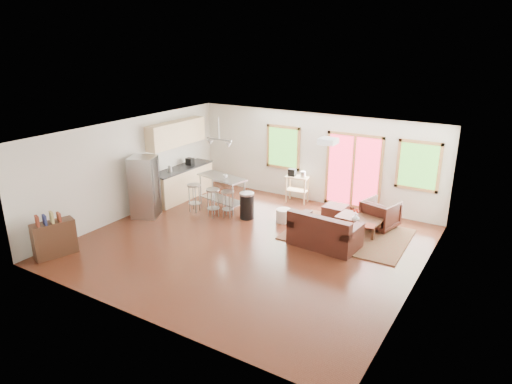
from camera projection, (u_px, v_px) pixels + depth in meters
The scene contains 29 objects.
floor at pixel (249, 244), 10.70m from camera, with size 7.50×7.00×0.02m, color #3C1A0F.
ceiling at pixel (249, 134), 9.85m from camera, with size 7.50×7.00×0.02m, color white.
back_wall at pixel (314, 158), 13.10m from camera, with size 7.50×0.02×2.60m, color silver.
left_wall at pixel (130, 168), 12.13m from camera, with size 0.02×7.00×2.60m, color silver.
right_wall at pixel (421, 226), 8.41m from camera, with size 0.02×7.00×2.60m, color silver.
front_wall at pixel (134, 250), 7.44m from camera, with size 7.50×0.02×2.60m, color silver.
window_left at pixel (283, 147), 13.49m from camera, with size 1.10×0.05×1.30m.
french_doors at pixel (353, 171), 12.53m from camera, with size 1.60×0.05×2.10m.
window_right at pixel (418, 166), 11.56m from camera, with size 1.10×0.05×1.30m.
rug at pixel (347, 234), 11.18m from camera, with size 2.85×2.19×0.03m, color #495C35.
loveseat at pixel (324, 233), 10.48m from camera, with size 1.61×0.98×0.83m.
coffee_table at pixel (360, 219), 11.16m from camera, with size 1.10×0.70×0.42m.
armchair at pixel (380, 213), 11.48m from camera, with size 0.78×0.73×0.81m, color black.
ottoman at pixel (335, 212), 12.09m from camera, with size 0.57×0.57×0.38m, color black.
pouf at pixel (284, 215), 11.93m from camera, with size 0.39×0.39×0.34m, color beige.
vase at pixel (356, 217), 10.91m from camera, with size 0.22×0.23×0.33m.
book at pixel (365, 220), 10.64m from camera, with size 0.24×0.03×0.32m, color maroon.
cabinets at pixel (181, 168), 13.49m from camera, with size 0.64×2.24×2.30m.
refrigerator at pixel (145, 187), 12.11m from camera, with size 0.86×0.85×1.65m.
island at pixel (222, 186), 12.76m from camera, with size 1.55×0.87×0.92m.
cup at pixel (225, 176), 12.42m from camera, with size 0.13×0.10×0.13m, color white.
bar_stool_a at pixel (194, 191), 12.51m from camera, with size 0.41×0.41×0.78m.
bar_stool_b at pixel (213, 196), 12.14m from camera, with size 0.48×0.48×0.78m.
bar_stool_c at pixel (228, 198), 12.12m from camera, with size 0.41×0.41×0.74m.
trash_can at pixel (247, 205), 12.09m from camera, with size 0.40×0.40×0.72m.
kitchen_cart at pixel (297, 180), 13.20m from camera, with size 0.70×0.50×0.99m.
bookshelf at pixel (54, 238), 10.01m from camera, with size 0.61×0.95×1.05m.
ceiling_flush at pixel (328, 141), 9.57m from camera, with size 0.35×0.35×0.12m, color white.
pendant_light at pixel (219, 143), 12.23m from camera, with size 0.80×0.18×0.79m.
Camera 1 is at (5.23, -8.20, 4.61)m, focal length 32.00 mm.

